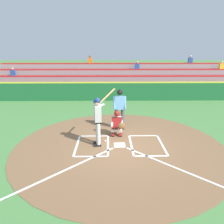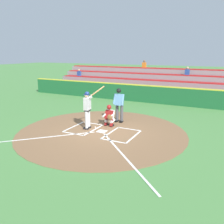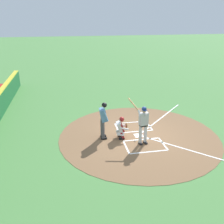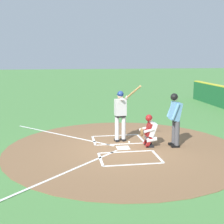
{
  "view_description": "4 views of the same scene",
  "coord_description": "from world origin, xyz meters",
  "px_view_note": "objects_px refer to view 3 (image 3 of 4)",
  "views": [
    {
      "loc": [
        0.4,
        7.61,
        3.62
      ],
      "look_at": [
        0.28,
        -0.71,
        1.14
      ],
      "focal_mm": 34.57,
      "sensor_mm": 36.0,
      "label": 1
    },
    {
      "loc": [
        -5.23,
        9.33,
        3.69
      ],
      "look_at": [
        -0.36,
        -0.37,
        0.93
      ],
      "focal_mm": 37.62,
      "sensor_mm": 36.0,
      "label": 2
    },
    {
      "loc": [
        10.92,
        -3.41,
        5.79
      ],
      "look_at": [
        -0.53,
        -1.28,
        1.18
      ],
      "focal_mm": 40.18,
      "sensor_mm": 36.0,
      "label": 3
    },
    {
      "loc": [
        -9.89,
        1.94,
        3.14
      ],
      "look_at": [
        0.18,
        0.35,
        1.24
      ],
      "focal_mm": 49.19,
      "sensor_mm": 36.0,
      "label": 4
    }
  ],
  "objects_px": {
    "batter": "(143,122)",
    "plate_umpire": "(103,118)",
    "baseball": "(135,141)",
    "catcher": "(121,127)"
  },
  "relations": [
    {
      "from": "batter",
      "to": "plate_umpire",
      "type": "height_order",
      "value": "batter"
    },
    {
      "from": "plate_umpire",
      "to": "baseball",
      "type": "xyz_separation_m",
      "value": [
        0.63,
        1.46,
        -1.04
      ]
    },
    {
      "from": "batter",
      "to": "catcher",
      "type": "relative_size",
      "value": 1.88
    },
    {
      "from": "batter",
      "to": "catcher",
      "type": "distance_m",
      "value": 1.25
    },
    {
      "from": "batter",
      "to": "catcher",
      "type": "bearing_deg",
      "value": -131.13
    },
    {
      "from": "batter",
      "to": "baseball",
      "type": "height_order",
      "value": "batter"
    },
    {
      "from": "batter",
      "to": "plate_umpire",
      "type": "relative_size",
      "value": 1.14
    },
    {
      "from": "batter",
      "to": "plate_umpire",
      "type": "xyz_separation_m",
      "value": [
        -0.89,
        -1.72,
        -0.02
      ]
    },
    {
      "from": "catcher",
      "to": "baseball",
      "type": "xyz_separation_m",
      "value": [
        0.49,
        0.6,
        -0.55
      ]
    },
    {
      "from": "batter",
      "to": "plate_umpire",
      "type": "distance_m",
      "value": 1.94
    }
  ]
}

